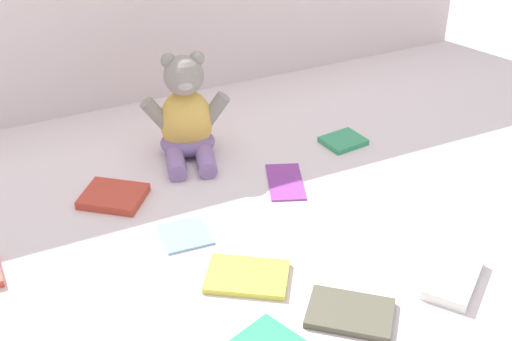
{
  "coord_description": "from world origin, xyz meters",
  "views": [
    {
      "loc": [
        -0.49,
        -1.1,
        0.78
      ],
      "look_at": [
        -0.01,
        -0.1,
        0.1
      ],
      "focal_mm": 48.93,
      "sensor_mm": 36.0,
      "label": 1
    }
  ],
  "objects_px": {
    "teddy_bear": "(186,119)",
    "book_case_3": "(453,277)",
    "book_case_5": "(184,233)",
    "book_case_8": "(349,313)",
    "book_case_6": "(113,196)",
    "book_case_1": "(285,181)",
    "book_case_7": "(343,141)",
    "book_case_0": "(247,276)"
  },
  "relations": [
    {
      "from": "book_case_8",
      "to": "book_case_6",
      "type": "bearing_deg",
      "value": 67.35
    },
    {
      "from": "book_case_7",
      "to": "book_case_5",
      "type": "bearing_deg",
      "value": 103.62
    },
    {
      "from": "teddy_bear",
      "to": "book_case_6",
      "type": "xyz_separation_m",
      "value": [
        -0.2,
        -0.11,
        -0.08
      ]
    },
    {
      "from": "book_case_3",
      "to": "book_case_8",
      "type": "relative_size",
      "value": 1.02
    },
    {
      "from": "book_case_3",
      "to": "book_case_6",
      "type": "relative_size",
      "value": 1.16
    },
    {
      "from": "book_case_8",
      "to": "book_case_7",
      "type": "bearing_deg",
      "value": 9.62
    },
    {
      "from": "book_case_0",
      "to": "book_case_6",
      "type": "relative_size",
      "value": 1.15
    },
    {
      "from": "book_case_0",
      "to": "book_case_5",
      "type": "xyz_separation_m",
      "value": [
        -0.05,
        0.16,
        -0.0
      ]
    },
    {
      "from": "book_case_6",
      "to": "book_case_7",
      "type": "relative_size",
      "value": 1.33
    },
    {
      "from": "book_case_5",
      "to": "book_case_7",
      "type": "distance_m",
      "value": 0.48
    },
    {
      "from": "book_case_5",
      "to": "book_case_7",
      "type": "relative_size",
      "value": 1.03
    },
    {
      "from": "book_case_1",
      "to": "book_case_3",
      "type": "xyz_separation_m",
      "value": [
        0.11,
        -0.4,
        0.01
      ]
    },
    {
      "from": "book_case_3",
      "to": "book_case_1",
      "type": "bearing_deg",
      "value": 158.76
    },
    {
      "from": "book_case_0",
      "to": "book_case_6",
      "type": "bearing_deg",
      "value": -123.99
    },
    {
      "from": "book_case_3",
      "to": "book_case_0",
      "type": "bearing_deg",
      "value": -153.66
    },
    {
      "from": "teddy_bear",
      "to": "book_case_3",
      "type": "relative_size",
      "value": 1.69
    },
    {
      "from": "book_case_0",
      "to": "book_case_6",
      "type": "height_order",
      "value": "book_case_6"
    },
    {
      "from": "book_case_1",
      "to": "teddy_bear",
      "type": "bearing_deg",
      "value": -33.8
    },
    {
      "from": "book_case_1",
      "to": "book_case_7",
      "type": "distance_m",
      "value": 0.22
    },
    {
      "from": "book_case_8",
      "to": "book_case_5",
      "type": "bearing_deg",
      "value": 67.56
    },
    {
      "from": "book_case_3",
      "to": "book_case_7",
      "type": "relative_size",
      "value": 1.54
    },
    {
      "from": "teddy_bear",
      "to": "book_case_5",
      "type": "distance_m",
      "value": 0.31
    },
    {
      "from": "book_case_0",
      "to": "book_case_6",
      "type": "xyz_separation_m",
      "value": [
        -0.14,
        0.33,
        0.0
      ]
    },
    {
      "from": "teddy_bear",
      "to": "book_case_8",
      "type": "relative_size",
      "value": 1.73
    },
    {
      "from": "teddy_bear",
      "to": "book_case_6",
      "type": "relative_size",
      "value": 1.96
    },
    {
      "from": "teddy_bear",
      "to": "book_case_5",
      "type": "relative_size",
      "value": 2.54
    },
    {
      "from": "teddy_bear",
      "to": "book_case_0",
      "type": "distance_m",
      "value": 0.45
    },
    {
      "from": "teddy_bear",
      "to": "book_case_8",
      "type": "xyz_separation_m",
      "value": [
        0.05,
        -0.59,
        -0.08
      ]
    },
    {
      "from": "book_case_1",
      "to": "book_case_6",
      "type": "xyz_separation_m",
      "value": [
        -0.34,
        0.09,
        0.0
      ]
    },
    {
      "from": "book_case_5",
      "to": "book_case_6",
      "type": "bearing_deg",
      "value": -59.42
    },
    {
      "from": "book_case_5",
      "to": "book_case_3",
      "type": "bearing_deg",
      "value": 142.81
    },
    {
      "from": "book_case_0",
      "to": "book_case_8",
      "type": "bearing_deg",
      "value": 68.7
    },
    {
      "from": "teddy_bear",
      "to": "book_case_3",
      "type": "bearing_deg",
      "value": -51.72
    },
    {
      "from": "teddy_bear",
      "to": "book_case_7",
      "type": "xyz_separation_m",
      "value": [
        0.33,
        -0.11,
        -0.08
      ]
    },
    {
      "from": "teddy_bear",
      "to": "book_case_7",
      "type": "height_order",
      "value": "teddy_bear"
    },
    {
      "from": "book_case_3",
      "to": "book_case_8",
      "type": "distance_m",
      "value": 0.2
    },
    {
      "from": "book_case_1",
      "to": "book_case_6",
      "type": "relative_size",
      "value": 1.16
    },
    {
      "from": "teddy_bear",
      "to": "book_case_0",
      "type": "height_order",
      "value": "teddy_bear"
    },
    {
      "from": "book_case_3",
      "to": "book_case_8",
      "type": "xyz_separation_m",
      "value": [
        -0.2,
        0.01,
        -0.0
      ]
    },
    {
      "from": "book_case_0",
      "to": "book_case_7",
      "type": "height_order",
      "value": "book_case_7"
    },
    {
      "from": "book_case_1",
      "to": "book_case_3",
      "type": "distance_m",
      "value": 0.42
    },
    {
      "from": "book_case_0",
      "to": "teddy_bear",
      "type": "bearing_deg",
      "value": -154.57
    }
  ]
}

